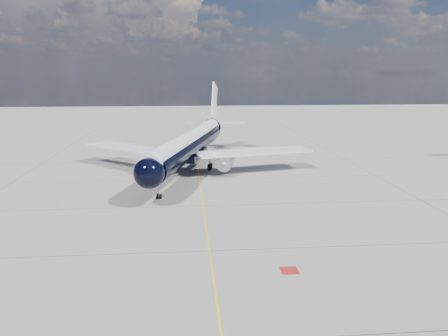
% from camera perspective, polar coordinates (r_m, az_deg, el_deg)
% --- Properties ---
extents(ground, '(320.00, 320.00, 0.00)m').
position_cam_1_polar(ground, '(77.13, -3.36, -0.56)').
color(ground, gray).
rests_on(ground, ground).
extents(taxiway_centerline, '(0.16, 160.00, 0.01)m').
position_cam_1_polar(taxiway_centerline, '(72.26, -3.23, -1.43)').
color(taxiway_centerline, yellow).
rests_on(taxiway_centerline, ground).
extents(red_marking, '(1.60, 1.60, 0.01)m').
position_cam_1_polar(red_marking, '(40.12, 8.52, -13.11)').
color(red_marking, maroon).
rests_on(red_marking, ground).
extents(main_airliner, '(42.09, 52.08, 15.26)m').
position_cam_1_polar(main_airliner, '(78.63, -4.36, 3.19)').
color(main_airliner, black).
rests_on(main_airliner, ground).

